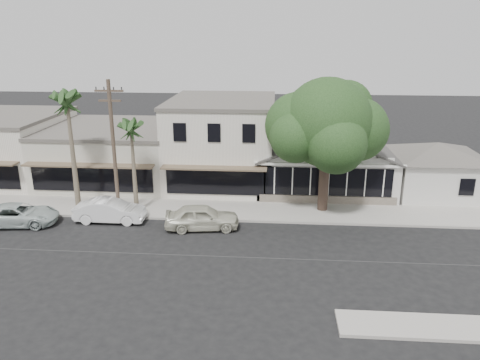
# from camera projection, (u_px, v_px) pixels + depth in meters

# --- Properties ---
(ground) EXTENTS (140.00, 140.00, 0.00)m
(ground) POSITION_uv_depth(u_px,v_px,m) (250.00, 258.00, 25.49)
(ground) COLOR black
(ground) RESTS_ON ground
(sidewalk_north) EXTENTS (90.00, 3.50, 0.15)m
(sidewalk_north) POSITION_uv_depth(u_px,v_px,m) (141.00, 208.00, 32.46)
(sidewalk_north) COLOR #9E9991
(sidewalk_north) RESTS_ON ground
(corner_shop) EXTENTS (10.40, 8.60, 5.10)m
(corner_shop) POSITION_uv_depth(u_px,v_px,m) (324.00, 155.00, 36.17)
(corner_shop) COLOR white
(corner_shop) RESTS_ON ground
(side_cottage) EXTENTS (6.00, 6.00, 3.00)m
(side_cottage) POSITION_uv_depth(u_px,v_px,m) (435.00, 175.00, 34.99)
(side_cottage) COLOR white
(side_cottage) RESTS_ON ground
(row_building_near) EXTENTS (8.00, 10.00, 6.50)m
(row_building_near) POSITION_uv_depth(u_px,v_px,m) (223.00, 142.00, 37.54)
(row_building_near) COLOR silver
(row_building_near) RESTS_ON ground
(row_building_midnear) EXTENTS (10.00, 10.00, 4.20)m
(row_building_midnear) POSITION_uv_depth(u_px,v_px,m) (114.00, 154.00, 38.55)
(row_building_midnear) COLOR beige
(row_building_midnear) RESTS_ON ground
(utility_pole) EXTENTS (1.80, 0.24, 9.00)m
(utility_pole) POSITION_uv_depth(u_px,v_px,m) (114.00, 147.00, 29.63)
(utility_pole) COLOR brown
(utility_pole) RESTS_ON ground
(car_0) EXTENTS (4.78, 2.46, 1.56)m
(car_0) POSITION_uv_depth(u_px,v_px,m) (202.00, 217.00, 28.99)
(car_0) COLOR beige
(car_0) RESTS_ON ground
(car_1) EXTENTS (4.54, 1.61, 1.49)m
(car_1) POSITION_uv_depth(u_px,v_px,m) (110.00, 211.00, 30.11)
(car_1) COLOR white
(car_1) RESTS_ON ground
(car_2) EXTENTS (5.15, 2.83, 1.37)m
(car_2) POSITION_uv_depth(u_px,v_px,m) (18.00, 215.00, 29.62)
(car_2) COLOR #B4C2BF
(car_2) RESTS_ON ground
(shade_tree) EXTENTS (8.17, 7.39, 9.07)m
(shade_tree) POSITION_uv_depth(u_px,v_px,m) (325.00, 125.00, 30.48)
(shade_tree) COLOR #46352B
(shade_tree) RESTS_ON ground
(palm_east) EXTENTS (2.77, 2.77, 6.80)m
(palm_east) POSITION_uv_depth(u_px,v_px,m) (131.00, 129.00, 29.88)
(palm_east) COLOR #726651
(palm_east) RESTS_ON ground
(palm_mid) EXTENTS (2.74, 2.74, 8.66)m
(palm_mid) POSITION_uv_depth(u_px,v_px,m) (67.00, 102.00, 29.93)
(palm_mid) COLOR #726651
(palm_mid) RESTS_ON ground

